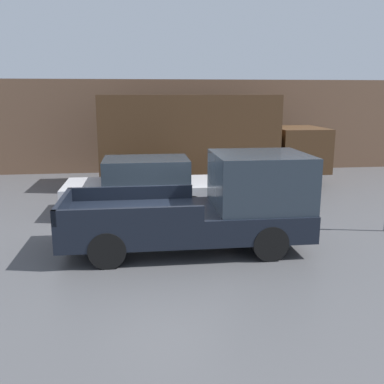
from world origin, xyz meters
The scene contains 5 objects.
ground_plane centered at (0.00, 0.00, 0.00)m, with size 60.00×60.00×0.00m, color #4C4C4F.
building_wall centered at (0.00, 9.30, 2.01)m, with size 28.00×0.15×4.02m.
pickup_truck centered at (1.11, -0.65, 0.98)m, with size 5.36×2.12×2.12m.
car centered at (-0.41, 2.56, 0.79)m, with size 4.44×1.99×1.58m.
delivery_truck centered at (1.91, 6.21, 1.81)m, with size 8.42×2.61×3.37m.
Camera 1 is at (-0.48, -9.73, 3.38)m, focal length 40.00 mm.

